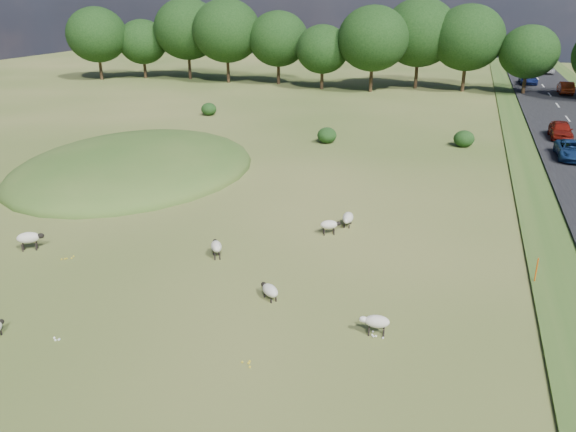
# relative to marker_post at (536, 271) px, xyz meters

# --- Properties ---
(ground) EXTENTS (160.00, 160.00, 0.00)m
(ground) POSITION_rel_marker_post_xyz_m (-13.75, 18.01, -0.60)
(ground) COLOR #34551A
(ground) RESTS_ON ground
(mound) EXTENTS (16.00, 20.00, 4.00)m
(mound) POSITION_rel_marker_post_xyz_m (-25.75, 10.01, -0.60)
(mound) COLOR #33561E
(mound) RESTS_ON ground
(treeline) EXTENTS (96.28, 14.66, 11.70)m
(treeline) POSITION_rel_marker_post_xyz_m (-14.81, 53.44, 5.97)
(treeline) COLOR black
(treeline) RESTS_ON ground
(shrubs) EXTENTS (27.44, 9.69, 1.37)m
(shrubs) POSITION_rel_marker_post_xyz_m (-15.18, 25.13, 0.07)
(shrubs) COLOR black
(shrubs) RESTS_ON ground
(marker_post) EXTENTS (0.06, 0.06, 1.20)m
(marker_post) POSITION_rel_marker_post_xyz_m (0.00, 0.00, 0.00)
(marker_post) COLOR #D8590C
(marker_post) RESTS_ON ground
(sheep_0) EXTENTS (0.90, 1.14, 0.81)m
(sheep_0) POSITION_rel_marker_post_xyz_m (-14.12, -1.70, -0.03)
(sheep_0) COLOR beige
(sheep_0) RESTS_ON ground
(sheep_1) EXTENTS (1.13, 0.59, 0.80)m
(sheep_1) POSITION_rel_marker_post_xyz_m (-5.88, -6.01, -0.04)
(sheep_1) COLOR beige
(sheep_1) RESTS_ON ground
(sheep_3) EXTENTS (1.29, 1.04, 0.92)m
(sheep_3) POSITION_rel_marker_post_xyz_m (-23.10, -3.68, 0.04)
(sheep_3) COLOR beige
(sheep_3) RESTS_ON ground
(sheep_4) EXTENTS (1.12, 0.80, 0.78)m
(sheep_4) POSITION_rel_marker_post_xyz_m (-9.68, 2.58, -0.05)
(sheep_4) COLOR beige
(sheep_4) RESTS_ON ground
(sheep_5) EXTENTS (0.62, 1.31, 0.75)m
(sheep_5) POSITION_rel_marker_post_xyz_m (-9.02, 3.99, -0.13)
(sheep_5) COLOR beige
(sheep_5) RESTS_ON ground
(sheep_6) EXTENTS (1.08, 0.99, 0.65)m
(sheep_6) POSITION_rel_marker_post_xyz_m (-10.41, -4.70, -0.19)
(sheep_6) COLOR beige
(sheep_6) RESTS_ON ground
(car_1) EXTENTS (1.71, 4.24, 1.45)m
(car_1) POSITION_rel_marker_post_xyz_m (4.35, 28.59, 0.37)
(car_1) COLOR maroon
(car_1) RESTS_ON road
(car_2) EXTENTS (2.09, 5.13, 1.49)m
(car_2) POSITION_rel_marker_post_xyz_m (8.15, 77.19, 0.39)
(car_2) COLOR #A7A8AE
(car_2) RESTS_ON road
(car_4) EXTENTS (2.17, 4.70, 1.31)m
(car_4) POSITION_rel_marker_post_xyz_m (4.35, 21.68, 0.30)
(car_4) COLOR navy
(car_4) RESTS_ON road
(car_6) EXTENTS (1.58, 4.53, 1.49)m
(car_6) POSITION_rel_marker_post_xyz_m (8.15, 55.39, 0.40)
(car_6) COLOR #9B2E10
(car_6) RESTS_ON road
(car_7) EXTENTS (2.26, 4.91, 1.36)m
(car_7) POSITION_rel_marker_post_xyz_m (4.35, 63.13, 0.33)
(car_7) COLOR navy
(car_7) RESTS_ON road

